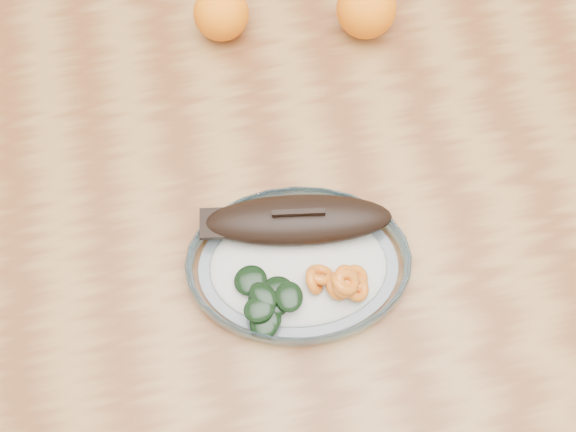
{
  "coord_description": "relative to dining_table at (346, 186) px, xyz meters",
  "views": [
    {
      "loc": [
        -0.16,
        -0.39,
        1.55
      ],
      "look_at": [
        -0.1,
        -0.07,
        0.77
      ],
      "focal_mm": 45.0,
      "sensor_mm": 36.0,
      "label": 1
    }
  ],
  "objects": [
    {
      "name": "ground",
      "position": [
        0.0,
        0.0,
        -0.65
      ],
      "size": [
        3.0,
        3.0,
        0.0
      ],
      "primitive_type": "plane",
      "color": "slate",
      "rests_on": "ground"
    },
    {
      "name": "dining_table",
      "position": [
        0.0,
        0.0,
        0.0
      ],
      "size": [
        1.2,
        0.8,
        0.75
      ],
      "color": "brown",
      "rests_on": "ground"
    },
    {
      "name": "plated_meal",
      "position": [
        -0.1,
        -0.13,
        0.12
      ],
      "size": [
        0.53,
        0.53,
        0.08
      ],
      "rotation": [
        0.0,
        0.0,
        -0.16
      ],
      "color": "white",
      "rests_on": "dining_table"
    },
    {
      "name": "orange_left",
      "position": [
        -0.13,
        0.22,
        0.14
      ],
      "size": [
        0.07,
        0.07,
        0.07
      ],
      "primitive_type": "sphere",
      "color": "orange",
      "rests_on": "dining_table"
    },
    {
      "name": "orange_right",
      "position": [
        0.06,
        0.18,
        0.14
      ],
      "size": [
        0.08,
        0.08,
        0.08
      ],
      "primitive_type": "sphere",
      "color": "orange",
      "rests_on": "dining_table"
    }
  ]
}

